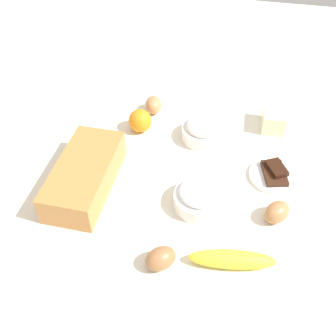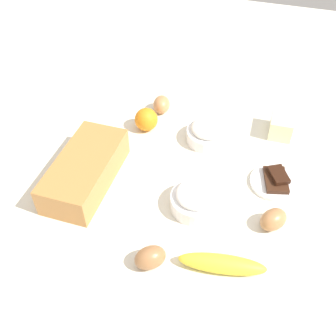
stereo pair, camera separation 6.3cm
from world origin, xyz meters
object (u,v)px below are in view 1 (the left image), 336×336
at_px(egg_near_butter, 277,212).
at_px(egg_beside_bowl, 153,105).
at_px(sugar_bowl, 199,197).
at_px(butter_block, 274,119).
at_px(banana, 232,259).
at_px(egg_loose, 161,258).
at_px(chocolate_plate, 274,174).
at_px(orange_fruit, 140,121).
at_px(loaf_pan, 85,175).
at_px(flour_bowl, 203,130).

height_order(egg_near_butter, egg_beside_bowl, egg_beside_bowl).
height_order(sugar_bowl, butter_block, sugar_bowl).
distance_m(banana, egg_beside_bowl, 0.58).
bearing_deg(egg_loose, egg_near_butter, -53.19).
relative_size(banana, egg_beside_bowl, 2.87).
relative_size(egg_beside_bowl, egg_loose, 0.94).
xyz_separation_m(banana, chocolate_plate, (0.29, -0.08, -0.01)).
bearing_deg(orange_fruit, loaf_pan, 162.52).
xyz_separation_m(sugar_bowl, egg_beside_bowl, (0.35, 0.20, -0.00)).
relative_size(loaf_pan, flour_bowl, 2.27).
bearing_deg(butter_block, banana, 171.57).
distance_m(sugar_bowl, orange_fruit, 0.33).
relative_size(butter_block, egg_near_butter, 1.28).
height_order(butter_block, egg_near_butter, butter_block).
bearing_deg(sugar_bowl, banana, -147.86).
bearing_deg(egg_loose, egg_beside_bowl, 15.00).
bearing_deg(butter_block, sugar_bowl, 154.00).
xyz_separation_m(flour_bowl, egg_loose, (-0.44, 0.03, -0.00)).
xyz_separation_m(butter_block, chocolate_plate, (-0.21, -0.01, -0.02)).
bearing_deg(chocolate_plate, loaf_pan, 105.63).
bearing_deg(egg_beside_bowl, banana, -149.58).
xyz_separation_m(flour_bowl, sugar_bowl, (-0.25, -0.03, 0.00)).
bearing_deg(loaf_pan, banana, -111.26).
height_order(sugar_bowl, chocolate_plate, sugar_bowl).
bearing_deg(banana, loaf_pan, 68.20).
xyz_separation_m(loaf_pan, orange_fruit, (0.25, -0.08, -0.01)).
bearing_deg(egg_loose, sugar_bowl, -16.59).
bearing_deg(banana, orange_fruit, 37.49).
xyz_separation_m(butter_block, egg_near_butter, (-0.35, -0.02, -0.00)).
bearing_deg(egg_near_butter, banana, 148.43).
bearing_deg(sugar_bowl, orange_fruit, 40.37).
distance_m(loaf_pan, egg_near_butter, 0.48).
relative_size(flour_bowl, egg_near_butter, 1.76).
bearing_deg(butter_block, flour_bowl, 115.48).
xyz_separation_m(loaf_pan, banana, (-0.16, -0.39, -0.02)).
distance_m(sugar_bowl, egg_beside_bowl, 0.40).
height_order(loaf_pan, banana, loaf_pan).
bearing_deg(banana, chocolate_plate, -16.20).
distance_m(sugar_bowl, chocolate_plate, 0.23).
bearing_deg(butter_block, egg_beside_bowl, 90.02).
xyz_separation_m(flour_bowl, egg_near_butter, (-0.26, -0.21, -0.00)).
xyz_separation_m(orange_fruit, egg_loose, (-0.44, -0.16, -0.01)).
xyz_separation_m(banana, egg_loose, (-0.03, 0.15, 0.01)).
bearing_deg(orange_fruit, egg_near_butter, -122.65).
distance_m(egg_beside_bowl, egg_loose, 0.55).
bearing_deg(banana, butter_block, -8.43).
relative_size(loaf_pan, egg_near_butter, 4.00).
bearing_deg(chocolate_plate, butter_block, 2.60).
relative_size(egg_near_butter, chocolate_plate, 0.54).
xyz_separation_m(egg_loose, chocolate_plate, (0.32, -0.23, -0.02)).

